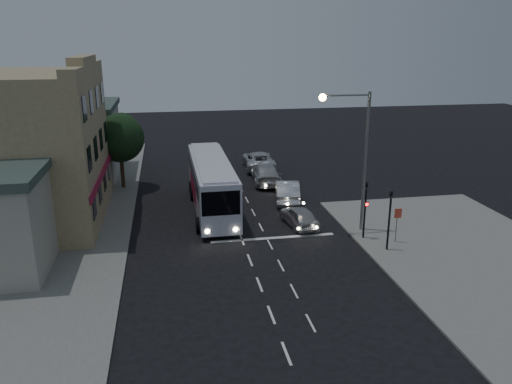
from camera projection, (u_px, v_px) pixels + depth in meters
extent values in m
plane|color=black|center=(247.00, 253.00, 29.66)|extent=(120.00, 120.00, 0.00)
cube|color=slate|center=(486.00, 264.00, 28.08)|extent=(12.00, 24.00, 0.12)
cube|color=slate|center=(46.00, 219.00, 34.97)|extent=(12.00, 50.00, 0.12)
cube|color=silver|center=(286.00, 353.00, 20.27)|extent=(0.12, 1.60, 0.01)
cube|color=silver|center=(271.00, 315.00, 23.09)|extent=(0.12, 1.60, 0.01)
cube|color=silver|center=(259.00, 284.00, 25.90)|extent=(0.12, 1.60, 0.01)
cube|color=silver|center=(250.00, 260.00, 28.72)|extent=(0.12, 1.60, 0.01)
cube|color=silver|center=(242.00, 240.00, 31.54)|extent=(0.12, 1.60, 0.01)
cube|color=silver|center=(236.00, 223.00, 34.36)|extent=(0.12, 1.60, 0.01)
cube|color=silver|center=(230.00, 209.00, 37.18)|extent=(0.12, 1.60, 0.01)
cube|color=silver|center=(225.00, 197.00, 40.00)|extent=(0.12, 1.60, 0.01)
cube|color=silver|center=(221.00, 186.00, 42.82)|extent=(0.12, 1.60, 0.01)
cube|color=silver|center=(217.00, 177.00, 45.63)|extent=(0.12, 1.60, 0.01)
cube|color=silver|center=(311.00, 323.00, 22.42)|extent=(0.10, 1.50, 0.01)
cube|color=silver|center=(294.00, 291.00, 25.23)|extent=(0.10, 1.50, 0.01)
cube|color=silver|center=(281.00, 265.00, 28.05)|extent=(0.10, 1.50, 0.01)
cube|color=silver|center=(270.00, 244.00, 30.87)|extent=(0.10, 1.50, 0.01)
cube|color=silver|center=(261.00, 227.00, 33.69)|extent=(0.10, 1.50, 0.01)
cube|color=silver|center=(253.00, 212.00, 36.51)|extent=(0.10, 1.50, 0.01)
cube|color=silver|center=(247.00, 200.00, 39.33)|extent=(0.10, 1.50, 0.01)
cube|color=silver|center=(241.00, 189.00, 42.15)|extent=(0.10, 1.50, 0.01)
cube|color=silver|center=(236.00, 179.00, 44.96)|extent=(0.10, 1.50, 0.01)
cube|color=silver|center=(232.00, 171.00, 47.78)|extent=(0.10, 1.50, 0.01)
cube|color=silver|center=(273.00, 238.00, 31.88)|extent=(8.00, 0.35, 0.01)
cube|color=silver|center=(212.00, 183.00, 36.53)|extent=(2.67, 12.46, 3.32)
cube|color=silver|center=(211.00, 161.00, 36.02)|extent=(2.25, 12.05, 0.19)
cube|color=black|center=(221.00, 203.00, 30.58)|extent=(2.39, 0.14, 1.56)
cube|color=black|center=(228.00, 172.00, 37.04)|extent=(0.11, 10.37, 0.93)
cube|color=black|center=(193.00, 174.00, 36.60)|extent=(0.11, 10.37, 0.93)
cube|color=#96001A|center=(228.00, 185.00, 37.87)|extent=(0.07, 5.71, 1.45)
cube|color=#96001A|center=(193.00, 186.00, 37.42)|extent=(0.07, 5.71, 1.45)
cylinder|color=black|center=(199.00, 225.00, 32.67)|extent=(0.37, 1.04, 1.04)
cylinder|color=black|center=(238.00, 222.00, 33.11)|extent=(0.37, 1.04, 1.04)
cylinder|color=black|center=(193.00, 193.00, 39.20)|extent=(0.37, 1.04, 1.04)
cylinder|color=black|center=(225.00, 192.00, 39.64)|extent=(0.37, 1.04, 1.04)
cylinder|color=black|center=(191.00, 187.00, 40.85)|extent=(0.37, 1.04, 1.04)
cylinder|color=black|center=(223.00, 186.00, 41.29)|extent=(0.37, 1.04, 1.04)
cylinder|color=#FFF2CC|center=(207.00, 231.00, 30.89)|extent=(0.27, 0.05, 0.27)
cylinder|color=#FFF2CC|center=(236.00, 229.00, 31.18)|extent=(0.27, 0.05, 0.27)
imported|color=#B8B8B8|center=(299.00, 216.00, 33.74)|extent=(2.14, 4.21, 1.37)
imported|color=silver|center=(287.00, 191.00, 38.86)|extent=(2.66, 5.25, 1.65)
imported|color=silver|center=(266.00, 174.00, 43.64)|extent=(2.81, 5.83, 1.64)
imported|color=silver|center=(259.00, 160.00, 48.46)|extent=(3.09, 6.13, 1.66)
cylinder|color=black|center=(365.00, 214.00, 31.19)|extent=(0.12, 0.12, 3.20)
imported|color=black|center=(367.00, 182.00, 30.57)|extent=(0.15, 0.18, 0.90)
cube|color=black|center=(367.00, 204.00, 30.81)|extent=(0.25, 0.12, 0.30)
cube|color=#FF0C0C|center=(367.00, 204.00, 30.74)|extent=(0.16, 0.02, 0.18)
cylinder|color=black|center=(389.00, 224.00, 29.42)|extent=(0.12, 0.12, 3.20)
imported|color=black|center=(392.00, 191.00, 28.81)|extent=(0.18, 0.15, 0.90)
cylinder|color=slate|center=(396.00, 227.00, 30.71)|extent=(0.06, 0.06, 2.00)
cube|color=#CD3E2B|center=(398.00, 213.00, 30.38)|extent=(0.45, 0.03, 0.60)
cylinder|color=slate|center=(365.00, 163.00, 31.70)|extent=(0.20, 0.20, 9.00)
cylinder|color=slate|center=(346.00, 95.00, 30.17)|extent=(3.00, 0.12, 0.12)
sphere|color=#FFBF59|center=(323.00, 97.00, 29.95)|extent=(0.44, 0.44, 0.44)
cube|color=#897E55|center=(21.00, 149.00, 33.29)|extent=(10.00, 12.00, 10.00)
cube|color=#897E55|center=(83.00, 68.00, 32.48)|extent=(1.00, 12.00, 0.50)
cube|color=#897E55|center=(82.00, 60.00, 32.34)|extent=(1.00, 6.00, 0.50)
cube|color=maroon|center=(102.00, 175.00, 34.74)|extent=(0.15, 12.00, 0.50)
cube|color=black|center=(94.00, 206.00, 30.74)|extent=(0.06, 1.30, 1.50)
cube|color=black|center=(100.00, 192.00, 33.56)|extent=(0.06, 1.30, 1.50)
cube|color=black|center=(105.00, 180.00, 36.38)|extent=(0.06, 1.30, 1.50)
cube|color=black|center=(109.00, 170.00, 39.20)|extent=(0.06, 1.30, 1.50)
cube|color=black|center=(89.00, 159.00, 29.85)|extent=(0.06, 1.30, 1.50)
cube|color=black|center=(96.00, 148.00, 32.67)|extent=(0.06, 1.30, 1.50)
cube|color=black|center=(101.00, 139.00, 35.49)|extent=(0.06, 1.30, 1.50)
cube|color=black|center=(106.00, 132.00, 38.31)|extent=(0.06, 1.30, 1.50)
cube|color=black|center=(84.00, 108.00, 28.96)|extent=(0.06, 1.30, 1.50)
cube|color=black|center=(91.00, 102.00, 31.77)|extent=(0.06, 1.30, 1.50)
cube|color=black|center=(97.00, 97.00, 34.59)|extent=(0.06, 1.30, 1.50)
cube|color=black|center=(102.00, 92.00, 37.41)|extent=(0.06, 1.30, 1.50)
cube|color=#9E9D94|center=(65.00, 143.00, 45.24)|extent=(9.00, 9.00, 6.00)
cube|color=#394944|center=(61.00, 107.00, 44.28)|extent=(9.40, 9.40, 0.50)
cylinder|color=black|center=(122.00, 171.00, 41.92)|extent=(0.32, 0.32, 2.80)
sphere|color=black|center=(120.00, 138.00, 41.08)|extent=(4.00, 4.00, 4.00)
sphere|color=#254A23|center=(122.00, 128.00, 41.47)|extent=(2.60, 2.60, 2.60)
sphere|color=black|center=(115.00, 135.00, 40.35)|extent=(2.40, 2.40, 2.40)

